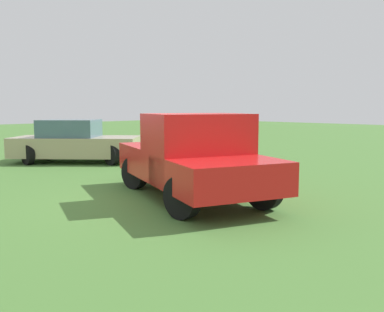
% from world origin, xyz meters
% --- Properties ---
extents(ground_plane, '(80.00, 80.00, 0.00)m').
position_xyz_m(ground_plane, '(0.00, 0.00, 0.00)').
color(ground_plane, '#477533').
extents(pickup_truck, '(5.01, 3.54, 1.79)m').
position_xyz_m(pickup_truck, '(-0.45, -0.66, 0.92)').
color(pickup_truck, black).
rests_on(pickup_truck, ground_plane).
extents(sedan_near, '(4.37, 4.18, 1.49)m').
position_xyz_m(sedan_near, '(6.65, -1.98, 0.69)').
color(sedan_near, black).
rests_on(sedan_near, ground_plane).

